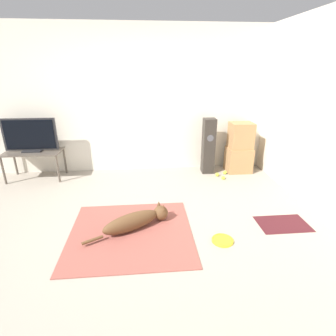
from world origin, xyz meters
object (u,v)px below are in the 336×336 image
floor_speaker (208,146)px  frisbee (223,240)px  cardboard_box_lower (238,160)px  tennis_ball_by_boxes (217,175)px  cardboard_box_upper (241,136)px  tennis_ball_loose_on_carpet (225,172)px  tv (30,135)px  tennis_ball_near_speaker (223,178)px  dog (137,220)px  tv_stand (34,155)px

floor_speaker → frisbee: bearing=-98.4°
frisbee → cardboard_box_lower: (0.90, 2.09, 0.21)m
tennis_ball_by_boxes → frisbee: bearing=-103.4°
cardboard_box_upper → tennis_ball_loose_on_carpet: 0.73m
frisbee → tennis_ball_by_boxes: bearing=76.6°
floor_speaker → cardboard_box_upper: bearing=1.1°
frisbee → tv: tv is taller
cardboard_box_upper → tennis_ball_loose_on_carpet: size_ratio=7.10×
tennis_ball_near_speaker → tv: bearing=173.6°
frisbee → floor_speaker: bearing=81.6°
dog → tv_stand: size_ratio=1.05×
dog → floor_speaker: size_ratio=0.98×
frisbee → tv: size_ratio=0.28×
dog → tv_stand: (-1.80, 1.74, 0.32)m
floor_speaker → tennis_ball_near_speaker: size_ratio=15.28×
frisbee → cardboard_box_lower: bearing=66.8°
tennis_ball_near_speaker → tv_stand: bearing=173.7°
dog → cardboard_box_upper: bearing=43.3°
dog → tv: bearing=135.9°
tv → cardboard_box_lower: bearing=0.1°
tennis_ball_near_speaker → tennis_ball_loose_on_carpet: 0.25m
tv → tennis_ball_near_speaker: bearing=-6.4°
tennis_ball_by_boxes → tennis_ball_near_speaker: same height
tv → tennis_ball_by_boxes: 3.30m
floor_speaker → tv_stand: floor_speaker is taller
frisbee → tennis_ball_by_boxes: tennis_ball_by_boxes is taller
dog → tennis_ball_by_boxes: size_ratio=15.01×
dog → tennis_ball_loose_on_carpet: (1.58, 1.61, -0.08)m
dog → floor_speaker: bearing=53.9°
tv → dog: bearing=-44.1°
frisbee → tv_stand: (-2.76, 2.08, 0.42)m
frisbee → tv_stand: 3.48m
cardboard_box_upper → tv: (-3.67, -0.02, 0.09)m
cardboard_box_upper → tennis_ball_near_speaker: 0.85m
cardboard_box_lower → dog: bearing=-136.8°
dog → tennis_ball_near_speaker: 2.02m
frisbee → tennis_ball_loose_on_carpet: tennis_ball_loose_on_carpet is taller
dog → frisbee: 1.03m
dog → cardboard_box_upper: cardboard_box_upper is taller
floor_speaker → tv: 3.08m
dog → cardboard_box_upper: (1.87, 1.76, 0.57)m
cardboard_box_lower → tv_stand: (-3.66, -0.01, 0.21)m
dog → tv: (-1.80, 1.74, 0.66)m
frisbee → tv: 3.54m
tv_stand → tennis_ball_by_boxes: tv_stand is taller
floor_speaker → tennis_ball_loose_on_carpet: size_ratio=15.28×
cardboard_box_lower → tv: bearing=-179.9°
cardboard_box_lower → tennis_ball_loose_on_carpet: bearing=-153.8°
dog → tv: tv is taller
frisbee → floor_speaker: floor_speaker is taller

